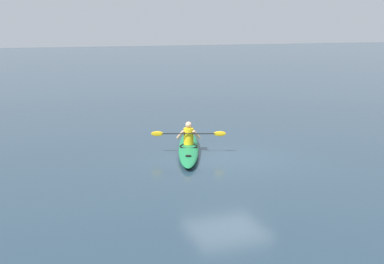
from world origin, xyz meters
name	(u,v)px	position (x,y,z in m)	size (l,w,h in m)	color
ground_plane	(227,157)	(0.00, 0.00, 0.00)	(160.00, 160.00, 0.00)	#233847
kayak	(189,148)	(0.91, -1.11, 0.13)	(2.28, 4.77, 0.25)	#19723F
kayaker	(189,135)	(0.92, -1.10, 0.58)	(2.30, 0.88, 0.76)	yellow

